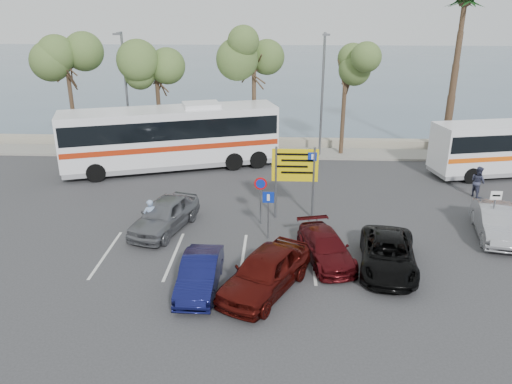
{
  "coord_description": "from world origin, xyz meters",
  "views": [
    {
      "loc": [
        0.22,
        -19.36,
        9.99
      ],
      "look_at": [
        -0.84,
        3.0,
        1.38
      ],
      "focal_mm": 35.0,
      "sensor_mm": 36.0,
      "label": 1
    }
  ],
  "objects_px": {
    "car_red": "(265,272)",
    "pedestrian_near": "(150,217)",
    "direction_sign": "(295,171)",
    "car_silver_a": "(165,215)",
    "suv_black": "(388,254)",
    "pedestrian_far": "(478,182)",
    "street_lamp_right": "(323,89)",
    "street_lamp_left": "(126,88)",
    "car_blue": "(200,274)",
    "car_silver_b": "(496,222)",
    "car_maroon": "(326,247)",
    "coach_bus_left": "(171,140)"
  },
  "relations": [
    {
      "from": "street_lamp_left",
      "to": "pedestrian_near",
      "type": "distance_m",
      "value": 13.76
    },
    {
      "from": "pedestrian_far",
      "to": "car_red",
      "type": "bearing_deg",
      "value": 109.53
    },
    {
      "from": "coach_bus_left",
      "to": "car_maroon",
      "type": "height_order",
      "value": "coach_bus_left"
    },
    {
      "from": "coach_bus_left",
      "to": "pedestrian_far",
      "type": "distance_m",
      "value": 17.98
    },
    {
      "from": "car_blue",
      "to": "suv_black",
      "type": "xyz_separation_m",
      "value": [
        7.2,
        1.85,
        0.01
      ]
    },
    {
      "from": "car_silver_b",
      "to": "pedestrian_near",
      "type": "height_order",
      "value": "pedestrian_near"
    },
    {
      "from": "coach_bus_left",
      "to": "pedestrian_far",
      "type": "height_order",
      "value": "coach_bus_left"
    },
    {
      "from": "direction_sign",
      "to": "pedestrian_near",
      "type": "height_order",
      "value": "direction_sign"
    },
    {
      "from": "street_lamp_right",
      "to": "pedestrian_near",
      "type": "xyz_separation_m",
      "value": [
        -8.55,
        -12.46,
        -3.76
      ]
    },
    {
      "from": "car_red",
      "to": "pedestrian_near",
      "type": "xyz_separation_m",
      "value": [
        -5.35,
        4.56,
        0.04
      ]
    },
    {
      "from": "street_lamp_right",
      "to": "car_red",
      "type": "relative_size",
      "value": 1.72
    },
    {
      "from": "street_lamp_right",
      "to": "car_maroon",
      "type": "height_order",
      "value": "street_lamp_right"
    },
    {
      "from": "street_lamp_right",
      "to": "coach_bus_left",
      "type": "distance_m",
      "value": 10.33
    },
    {
      "from": "street_lamp_right",
      "to": "car_maroon",
      "type": "distance_m",
      "value": 15.17
    },
    {
      "from": "car_maroon",
      "to": "pedestrian_far",
      "type": "bearing_deg",
      "value": 26.93
    },
    {
      "from": "coach_bus_left",
      "to": "car_maroon",
      "type": "relative_size",
      "value": 3.32
    },
    {
      "from": "pedestrian_far",
      "to": "street_lamp_right",
      "type": "bearing_deg",
      "value": 26.5
    },
    {
      "from": "car_silver_b",
      "to": "street_lamp_left",
      "type": "bearing_deg",
      "value": 159.8
    },
    {
      "from": "car_maroon",
      "to": "car_red",
      "type": "height_order",
      "value": "car_red"
    },
    {
      "from": "direction_sign",
      "to": "car_silver_a",
      "type": "bearing_deg",
      "value": -164.22
    },
    {
      "from": "coach_bus_left",
      "to": "car_red",
      "type": "bearing_deg",
      "value": -65.77
    },
    {
      "from": "car_blue",
      "to": "pedestrian_far",
      "type": "height_order",
      "value": "pedestrian_far"
    },
    {
      "from": "direction_sign",
      "to": "car_silver_a",
      "type": "xyz_separation_m",
      "value": [
        -6.0,
        -1.7,
        -1.67
      ]
    },
    {
      "from": "car_silver_a",
      "to": "pedestrian_far",
      "type": "relative_size",
      "value": 2.61
    },
    {
      "from": "car_maroon",
      "to": "car_red",
      "type": "distance_m",
      "value": 3.41
    },
    {
      "from": "suv_black",
      "to": "pedestrian_far",
      "type": "height_order",
      "value": "pedestrian_far"
    },
    {
      "from": "street_lamp_right",
      "to": "suv_black",
      "type": "xyz_separation_m",
      "value": [
        1.6,
        -15.17,
        -3.96
      ]
    },
    {
      "from": "car_red",
      "to": "car_maroon",
      "type": "bearing_deg",
      "value": 72.73
    },
    {
      "from": "street_lamp_right",
      "to": "pedestrian_near",
      "type": "distance_m",
      "value": 15.57
    },
    {
      "from": "street_lamp_left",
      "to": "direction_sign",
      "type": "bearing_deg",
      "value": -43.17
    },
    {
      "from": "car_red",
      "to": "car_silver_b",
      "type": "distance_m",
      "value": 11.36
    },
    {
      "from": "car_silver_a",
      "to": "car_silver_b",
      "type": "xyz_separation_m",
      "value": [
        15.0,
        0.0,
        -0.05
      ]
    },
    {
      "from": "car_red",
      "to": "car_silver_b",
      "type": "xyz_separation_m",
      "value": [
        10.2,
        5.0,
        -0.09
      ]
    },
    {
      "from": "direction_sign",
      "to": "car_silver_b",
      "type": "bearing_deg",
      "value": -10.68
    },
    {
      "from": "direction_sign",
      "to": "car_silver_a",
      "type": "height_order",
      "value": "direction_sign"
    },
    {
      "from": "car_blue",
      "to": "pedestrian_near",
      "type": "xyz_separation_m",
      "value": [
        -2.95,
        4.56,
        0.21
      ]
    },
    {
      "from": "car_blue",
      "to": "suv_black",
      "type": "relative_size",
      "value": 0.83
    },
    {
      "from": "car_silver_a",
      "to": "car_maroon",
      "type": "distance_m",
      "value": 7.65
    },
    {
      "from": "street_lamp_right",
      "to": "suv_black",
      "type": "height_order",
      "value": "street_lamp_right"
    },
    {
      "from": "car_red",
      "to": "pedestrian_far",
      "type": "distance_m",
      "value": 15.01
    },
    {
      "from": "street_lamp_right",
      "to": "car_red",
      "type": "bearing_deg",
      "value": -100.65
    },
    {
      "from": "street_lamp_right",
      "to": "car_silver_b",
      "type": "bearing_deg",
      "value": -59.78
    },
    {
      "from": "car_silver_b",
      "to": "pedestrian_far",
      "type": "xyz_separation_m",
      "value": [
        1.0,
        5.0,
        0.15
      ]
    },
    {
      "from": "coach_bus_left",
      "to": "suv_black",
      "type": "xyz_separation_m",
      "value": [
        11.1,
        -12.15,
        -1.26
      ]
    },
    {
      "from": "car_red",
      "to": "suv_black",
      "type": "xyz_separation_m",
      "value": [
        4.8,
        1.85,
        -0.15
      ]
    },
    {
      "from": "car_silver_a",
      "to": "street_lamp_left",
      "type": "bearing_deg",
      "value": 129.46
    },
    {
      "from": "car_silver_b",
      "to": "car_maroon",
      "type": "bearing_deg",
      "value": -150.84
    },
    {
      "from": "street_lamp_left",
      "to": "car_silver_b",
      "type": "bearing_deg",
      "value": -31.0
    },
    {
      "from": "street_lamp_left",
      "to": "car_silver_a",
      "type": "xyz_separation_m",
      "value": [
        5.0,
        -12.02,
        -3.84
      ]
    },
    {
      "from": "car_silver_b",
      "to": "car_blue",
      "type": "bearing_deg",
      "value": -147.56
    }
  ]
}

